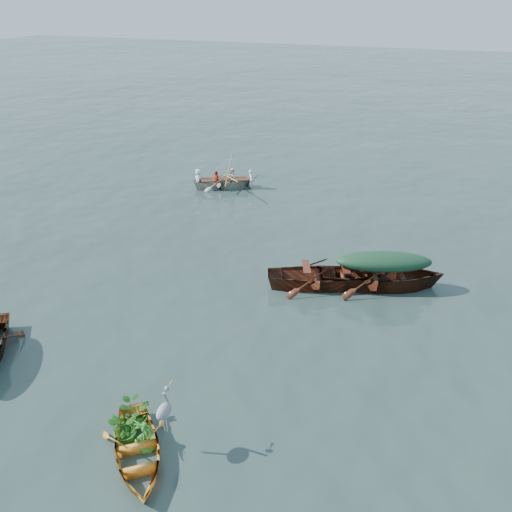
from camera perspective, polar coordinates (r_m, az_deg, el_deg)
The scene contains 11 objects.
ground at distance 12.58m, azimuth 0.01°, elevation -7.93°, with size 140.00×140.00×0.00m, color #2E413D.
yellow_dinghy at distance 9.86m, azimuth -13.33°, elevation -21.63°, with size 1.20×2.76×0.72m, color orange.
green_tarp_boat at distance 14.51m, azimuth 14.04°, elevation -3.49°, with size 1.48×4.77×1.14m, color #4D1C12.
open_wooden_boat at distance 14.25m, azimuth 7.80°, elevation -3.47°, with size 1.38×4.45×1.04m, color maroon.
rowed_boat at distance 21.34m, azimuth -3.55°, elevation 7.79°, with size 1.08×3.59×0.82m, color beige.
green_tarp_cover at distance 14.11m, azimuth 14.42°, elevation -0.62°, with size 0.82×2.62×0.52m, color #183B26.
thwart_benches at distance 13.98m, azimuth 7.95°, elevation -1.58°, with size 0.83×2.22×0.04m, color #491C11, non-canonical shape.
heron at distance 9.30m, azimuth -10.41°, elevation -17.62°, with size 0.28×0.40×0.92m, color #95979D, non-canonical shape.
dinghy_weeds at distance 9.76m, azimuth -13.91°, elevation -16.67°, with size 0.70×0.90×0.60m, color #1D6019.
rowers at distance 21.08m, azimuth -3.62°, elevation 9.80°, with size 0.97×2.51×0.76m, color silver.
oars at distance 21.20m, azimuth -3.59°, elevation 8.90°, with size 2.60×0.60×0.06m, color olive, non-canonical shape.
Camera 1 is at (3.66, -9.48, 7.41)m, focal length 35.00 mm.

